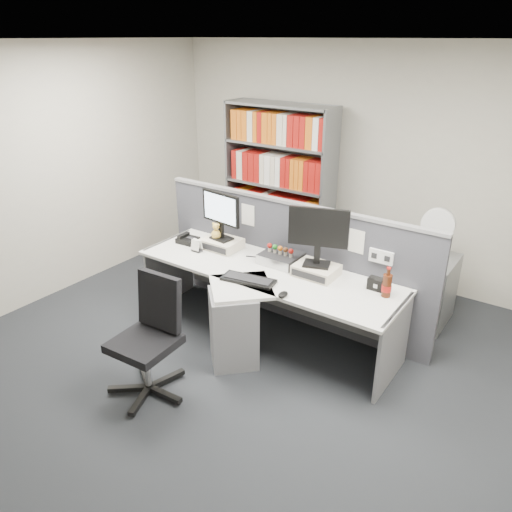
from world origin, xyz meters
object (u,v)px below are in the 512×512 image
Objects in this scene: speaker at (377,284)px; monitor_left at (221,212)px; keyboard at (248,280)px; desk_phone at (187,240)px; filing_cabinet at (428,290)px; desk_calendar at (197,246)px; mouse at (283,294)px; desktop_pc at (281,258)px; shelving_unit at (279,187)px; desk_fan at (438,228)px; desk at (253,304)px; office_chair at (151,334)px; monitor_right at (318,232)px; cola_bottle at (387,286)px.

monitor_left is at bearing -178.20° from speaker.
desk_phone reaches higher than keyboard.
keyboard is 1.12m from desk_phone.
filing_cabinet is at bearing 28.66° from monitor_left.
mouse is at bearing -14.12° from desk_calendar.
monitor_left reaches higher than desktop_pc.
shelving_unit reaches higher than desk_fan.
mouse is at bearing -9.07° from keyboard.
office_chair reaches higher than desk.
monitor_left is at bearing 154.11° from mouse.
monitor_right is 1.33m from desk_calendar.
desk_fan is (0.79, 1.53, 0.29)m from mouse.
speaker reaches higher than desk.
keyboard is (0.66, -0.45, -0.38)m from monitor_left.
desk_phone is 0.27m from desk_calendar.
desk_calendar is (-0.85, -0.26, 0.01)m from desktop_pc.
cola_bottle is at bearing 1.92° from desk_phone.
mouse is at bearing -136.35° from speaker.
desktop_pc is 2.29× the size of speaker.
speaker is 0.14m from cola_bottle.
shelving_unit reaches higher than desktop_pc.
desk_calendar is 1.84m from speaker.
monitor_right is at bearing 0.01° from monitor_left.
monitor_right is at bearing 3.43° from desk_phone.
desk_calendar is 0.18× the size of filing_cabinet.
monitor_left is 0.77m from desktop_pc.
mouse reaches higher than filing_cabinet.
desktop_pc is at bearing -179.55° from speaker.
desk_calendar is 0.80× the size of speaker.
office_chair is (0.58, -2.82, -0.45)m from shelving_unit.
keyboard is 0.86m from desk_calendar.
keyboard is at bearing -93.05° from desktop_pc.
desk is 7.15× the size of desktop_pc.
cola_bottle reaches higher than desktop_pc.
filing_cabinet is at bearing 78.73° from speaker.
speaker is at bearing 46.74° from office_chair.
desk_fan reaches higher than desktop_pc.
desk_calendar is at bearing -170.48° from monitor_right.
speaker is at bearing 26.79° from keyboard.
mouse is at bearing -16.37° from desk_phone.
speaker is (1.82, 0.26, -0.00)m from desk_calendar.
desk is 4.91× the size of desk_fan.
desk_phone is 2.07m from speaker.
desktop_pc is at bearing 86.95° from keyboard.
keyboard is at bearing -34.35° from monitor_left.
office_chair is (0.34, -1.36, -0.59)m from monitor_left.
monitor_left reaches higher than filing_cabinet.
desk is 5.26× the size of monitor_left.
mouse is 0.11× the size of office_chair.
monitor_left is 1.80m from cola_bottle.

